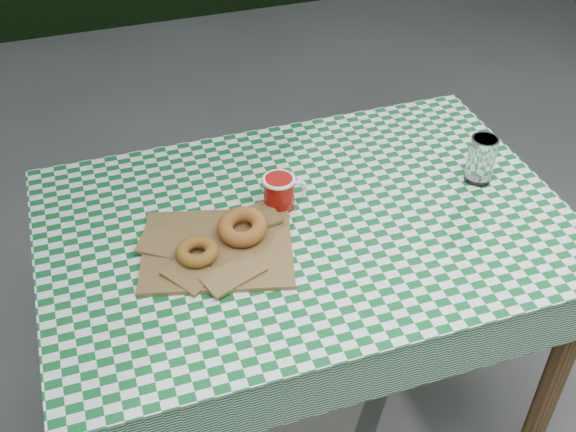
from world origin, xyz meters
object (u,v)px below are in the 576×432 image
object	(u,v)px
table	(304,327)
drinking_glass	(481,159)
paper_bag	(217,248)
coffee_mug	(279,192)

from	to	relation	value
table	drinking_glass	xyz separation A→B (m)	(0.47, 0.02, 0.44)
table	paper_bag	size ratio (longest dim) A/B	3.67
table	coffee_mug	bearing A→B (deg)	121.82
paper_bag	coffee_mug	world-z (taller)	coffee_mug
table	coffee_mug	size ratio (longest dim) A/B	8.26
drinking_glass	paper_bag	bearing A→B (deg)	-175.52
table	drinking_glass	size ratio (longest dim) A/B	9.97
paper_bag	coffee_mug	distance (m)	0.22
table	coffee_mug	xyz separation A→B (m)	(-0.05, 0.07, 0.42)
drinking_glass	coffee_mug	bearing A→B (deg)	173.83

